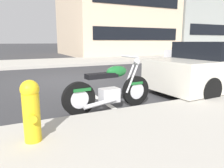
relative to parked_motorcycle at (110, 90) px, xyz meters
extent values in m
plane|color=#333335|center=(0.11, 3.85, -0.44)|extent=(260.00, 260.00, 0.00)
cube|color=#ADA89E|center=(12.11, 10.50, -0.37)|extent=(120.00, 5.00, 0.14)
cube|color=silver|center=(0.11, 0.30, -0.44)|extent=(0.12, 2.20, 0.01)
cylinder|color=black|center=(0.67, 0.06, -0.10)|extent=(0.68, 0.17, 0.67)
cylinder|color=silver|center=(0.67, 0.06, -0.10)|extent=(0.38, 0.15, 0.37)
cylinder|color=black|center=(-0.71, -0.06, -0.10)|extent=(0.68, 0.17, 0.67)
cylinder|color=silver|center=(-0.71, -0.06, -0.10)|extent=(0.38, 0.15, 0.37)
cube|color=silver|center=(-0.02, 0.00, -0.12)|extent=(0.42, 0.29, 0.30)
cube|color=black|center=(-0.20, -0.01, 0.32)|extent=(0.70, 0.28, 0.10)
ellipsoid|color=#196028|center=(0.16, 0.02, 0.38)|extent=(0.50, 0.28, 0.24)
cube|color=#196028|center=(-0.66, -0.05, 0.08)|extent=(0.37, 0.21, 0.06)
cube|color=#196028|center=(0.65, 0.06, 0.08)|extent=(0.33, 0.19, 0.06)
cylinder|color=silver|center=(0.52, 0.12, 0.21)|extent=(0.34, 0.07, 0.65)
cylinder|color=silver|center=(0.53, -0.02, 0.21)|extent=(0.34, 0.07, 0.65)
cylinder|color=silver|center=(0.49, 0.05, 0.68)|extent=(0.09, 0.62, 0.04)
sphere|color=silver|center=(0.69, 0.06, 0.56)|extent=(0.15, 0.15, 0.15)
cylinder|color=silver|center=(-0.31, -0.16, -0.22)|extent=(0.71, 0.15, 0.16)
cube|color=beige|center=(3.78, 0.31, 0.12)|extent=(4.55, 1.97, 0.81)
cube|color=black|center=(3.64, 0.31, 0.76)|extent=(2.20, 1.72, 0.46)
cylinder|color=black|center=(2.26, 1.04, -0.13)|extent=(0.63, 0.25, 0.62)
cylinder|color=black|center=(2.34, -0.55, -0.13)|extent=(0.63, 0.25, 0.62)
cube|color=silver|center=(10.32, 7.45, 0.06)|extent=(4.21, 1.87, 0.69)
cube|color=black|center=(10.39, 7.45, 0.67)|extent=(2.35, 1.71, 0.53)
cylinder|color=black|center=(8.94, 6.59, -0.13)|extent=(0.62, 0.22, 0.62)
cylinder|color=black|center=(8.93, 8.28, -0.13)|extent=(0.62, 0.22, 0.62)
cylinder|color=black|center=(11.71, 6.61, -0.13)|extent=(0.62, 0.22, 0.62)
cylinder|color=black|center=(11.70, 8.30, -0.13)|extent=(0.62, 0.22, 0.62)
cylinder|color=gold|center=(-1.68, -1.15, 0.02)|extent=(0.22, 0.22, 0.65)
sphere|color=gold|center=(-1.68, -1.15, 0.41)|extent=(0.24, 0.24, 0.24)
cylinder|color=gold|center=(-1.68, -1.01, 0.06)|extent=(0.10, 0.08, 0.10)
cylinder|color=gold|center=(-1.68, -1.29, 0.06)|extent=(0.10, 0.08, 0.10)
cube|color=beige|center=(8.80, 17.79, 4.31)|extent=(10.33, 9.99, 9.51)
cube|color=black|center=(8.80, 12.77, 1.65)|extent=(8.68, 0.06, 1.10)
cube|color=#939993|center=(18.94, 18.12, 5.57)|extent=(9.38, 10.64, 12.01)
cube|color=black|center=(18.94, 12.77, 2.20)|extent=(7.88, 0.06, 1.10)
camera|label=1|loc=(-1.89, -4.02, 1.01)|focal=34.49mm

